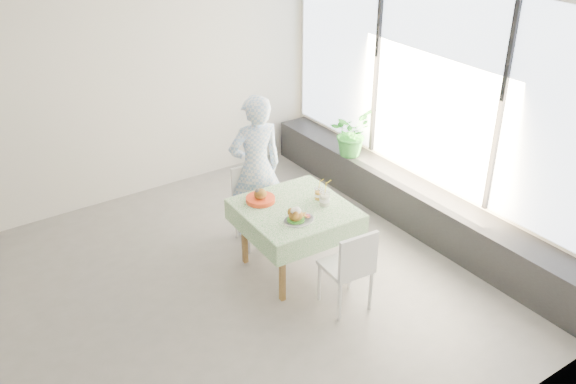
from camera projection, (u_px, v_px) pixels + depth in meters
floor at (197, 306)px, 6.16m from camera, size 6.00×6.00×0.00m
ceiling at (172, 11)px, 4.83m from camera, size 6.00×6.00×0.00m
wall_back at (87, 95)px, 7.31m from camera, size 6.00×0.02×2.80m
wall_front at (382, 338)px, 3.68m from camera, size 6.00×0.02×2.80m
wall_right at (434, 106)px, 7.00m from camera, size 0.02×5.00×2.80m
window_pane at (434, 85)px, 6.86m from camera, size 0.01×4.80×2.18m
window_ledge at (411, 203)px, 7.44m from camera, size 0.40×4.80×0.50m
cafe_table at (295, 231)px, 6.50m from camera, size 1.09×1.09×0.74m
chair_far at (256, 219)px, 7.08m from camera, size 0.45×0.45×0.86m
chair_near at (346, 282)px, 6.06m from camera, size 0.44×0.44×0.86m
diner at (256, 168)px, 6.93m from camera, size 0.66×0.48×1.66m
main_dish at (297, 217)px, 6.09m from camera, size 0.31×0.31×0.16m
juice_cup_orange at (319, 194)px, 6.48m from camera, size 0.09×0.09×0.25m
juice_cup_lemonade at (325, 199)px, 6.36m from camera, size 0.11×0.11×0.30m
second_dish at (260, 198)px, 6.44m from camera, size 0.30×0.30×0.14m
potted_plant at (351, 133)px, 7.90m from camera, size 0.66×0.62×0.58m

